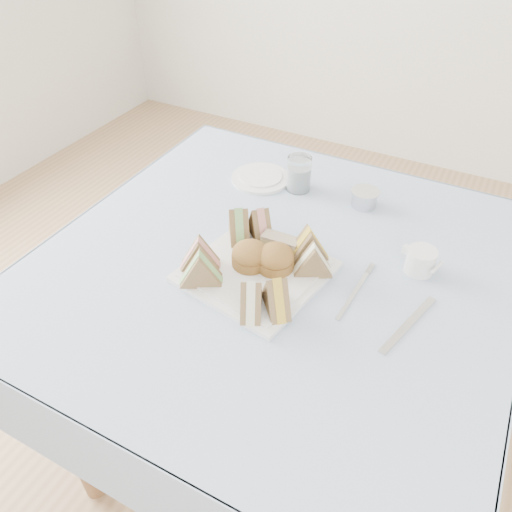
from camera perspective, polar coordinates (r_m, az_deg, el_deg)
The scene contains 21 objects.
floor at distance 1.69m, azimuth 1.61°, elevation -20.16°, with size 4.00×4.00×0.00m, color #9E7751.
table at distance 1.38m, azimuth 1.89°, elevation -12.51°, with size 0.90×0.90×0.74m, color brown.
tablecloth at distance 1.11m, azimuth 2.30°, elevation -0.72°, with size 1.02×1.02×0.01m, color #8AA8C3.
serving_plate at distance 1.07m, azimuth 0.00°, elevation -1.80°, with size 0.27×0.27×0.01m, color silver.
sandwich_fl_a at distance 1.06m, azimuth -6.46°, elevation 0.34°, with size 0.09×0.04×0.08m, color #916B4B, non-canonical shape.
sandwich_fl_b at distance 1.02m, azimuth -6.35°, elevation -1.34°, with size 0.09×0.04×0.08m, color #916B4B, non-canonical shape.
sandwich_fr_a at distance 0.96m, azimuth 2.33°, elevation -4.28°, with size 0.09×0.04×0.08m, color #916B4B, non-canonical shape.
sandwich_fr_b at distance 0.96m, azimuth -0.56°, elevation -4.60°, with size 0.08×0.04×0.08m, color #916B4B, non-canonical shape.
sandwich_bl_a at distance 1.13m, azimuth -1.98°, elevation 3.78°, with size 0.09×0.04×0.08m, color #916B4B, non-canonical shape.
sandwich_bl_b at distance 1.14m, azimuth 0.47°, elevation 3.87°, with size 0.09×0.04×0.08m, color #916B4B, non-canonical shape.
sandwich_br_a at distance 1.05m, azimuth 6.54°, elevation -0.35°, with size 0.08×0.04×0.07m, color #916B4B, non-canonical shape.
sandwich_br_b at distance 1.08m, azimuth 6.01°, elevation 1.43°, with size 0.09×0.04×0.08m, color #916B4B, non-canonical shape.
scone_left at distance 1.07m, azimuth -0.67°, elevation 0.10°, with size 0.08×0.08×0.05m, color olive.
scone_right at distance 1.06m, azimuth 2.22°, elevation -0.27°, with size 0.08×0.08×0.05m, color olive.
pastry_slice at distance 1.11m, azimuth 2.82°, elevation 1.36°, with size 0.08×0.03×0.04m, color tan.
side_plate at distance 1.39m, azimuth 0.55°, elevation 8.88°, with size 0.16×0.16×0.01m, color silver.
water_glass at distance 1.33m, azimuth 4.93°, elevation 9.37°, with size 0.06×0.06×0.09m, color white.
tea_strainer at distance 1.30m, azimuth 12.28°, elevation 6.38°, with size 0.07×0.07×0.04m, color #BDBCBF.
knife at distance 1.02m, azimuth 17.02°, elevation -7.48°, with size 0.02×0.19×0.00m, color #BDBCBF.
fork at distance 1.05m, azimuth 11.03°, elevation -4.43°, with size 0.01×0.16×0.00m, color #BDBCBF.
creamer_jug at distance 1.13m, azimuth 18.30°, elevation -0.53°, with size 0.06×0.06×0.06m, color silver.
Camera 1 is at (0.35, -0.77, 1.47)m, focal length 35.00 mm.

